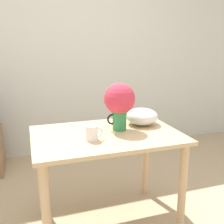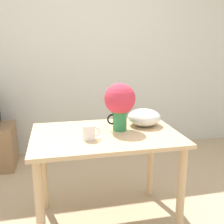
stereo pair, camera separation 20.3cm
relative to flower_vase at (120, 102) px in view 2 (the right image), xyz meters
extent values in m
cube|color=silver|center=(-0.07, 1.61, 0.29)|extent=(8.00, 0.05, 2.60)
cube|color=tan|center=(-0.12, -0.05, -0.24)|extent=(1.12, 0.75, 0.03)
cylinder|color=tan|center=(-0.62, -0.37, -0.63)|extent=(0.06, 0.06, 0.76)
cylinder|color=tan|center=(0.37, -0.37, -0.63)|extent=(0.06, 0.06, 0.76)
cylinder|color=tan|center=(-0.62, 0.27, -0.63)|extent=(0.06, 0.06, 0.76)
cylinder|color=tan|center=(0.37, 0.27, -0.63)|extent=(0.06, 0.06, 0.76)
cylinder|color=#2D844C|center=(0.00, 0.00, -0.14)|extent=(0.11, 0.11, 0.17)
cone|color=#2D844C|center=(0.05, 0.00, -0.08)|extent=(0.04, 0.04, 0.04)
torus|color=black|center=(-0.06, 0.00, -0.13)|extent=(0.09, 0.01, 0.09)
sphere|color=#3D7033|center=(0.00, 0.00, -0.01)|extent=(0.18, 0.18, 0.18)
sphere|color=#CC3347|center=(0.00, 0.00, 0.03)|extent=(0.24, 0.24, 0.24)
cylinder|color=white|center=(-0.27, -0.16, -0.17)|extent=(0.09, 0.09, 0.11)
torus|color=white|center=(-0.22, -0.16, -0.17)|extent=(0.07, 0.01, 0.07)
ellipsoid|color=silver|center=(0.23, 0.08, -0.16)|extent=(0.27, 0.27, 0.14)
camera|label=1|loc=(-0.68, -1.87, 0.43)|focal=42.00mm
camera|label=2|loc=(-0.48, -1.92, 0.43)|focal=42.00mm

